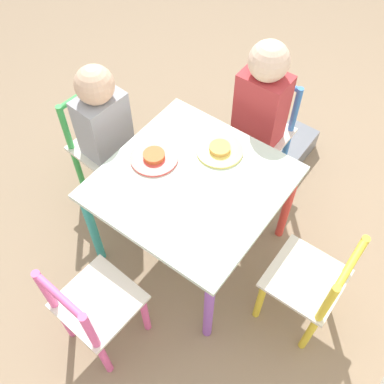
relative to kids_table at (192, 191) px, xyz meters
The scene contains 11 objects.
ground_plane 0.41m from the kids_table, ahead, with size 6.00×6.00×0.00m, color #8C755B.
kids_table is the anchor object (origin of this frame).
chair_blue 0.55m from the kids_table, behind, with size 0.26×0.26×0.54m.
chair_green 0.55m from the kids_table, 94.52° to the right, with size 0.28×0.28×0.54m.
chair_pink 0.55m from the kids_table, ahead, with size 0.27×0.27×0.54m.
chair_yellow 0.55m from the kids_table, 89.79° to the left, with size 0.26×0.26×0.54m.
child_left 0.48m from the kids_table, behind, with size 0.22×0.20×0.79m.
child_front 0.47m from the kids_table, 94.52° to the right, with size 0.21×0.22×0.73m.
plate_left 0.19m from the kids_table, behind, with size 0.18×0.18×0.03m.
plate_front 0.19m from the kids_table, 90.00° to the right, with size 0.19×0.19×0.03m.
storage_bin 0.83m from the kids_table, behind, with size 0.26×0.17×0.11m.
Camera 1 is at (0.82, 0.60, 1.78)m, focal length 42.00 mm.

